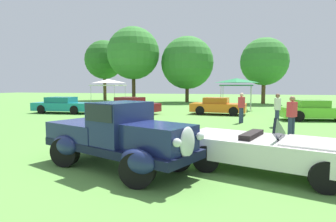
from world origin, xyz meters
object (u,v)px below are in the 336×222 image
object	(u,v)px
show_car_burgundy	(131,105)
feature_pickup_truck	(119,135)
spectator_near_truck	(292,116)
spectator_between_cars	(241,107)
canopy_tent_left_field	(108,82)
show_car_orange	(218,106)
show_car_teal	(63,105)
canopy_tent_center_field	(237,82)
show_car_lime	(313,110)
neighbor_convertible	(273,149)
spectator_by_row	(277,109)

from	to	relation	value
show_car_burgundy	feature_pickup_truck	bearing A→B (deg)	-68.63
spectator_near_truck	spectator_between_cars	distance (m)	4.67
canopy_tent_left_field	show_car_orange	bearing A→B (deg)	-25.11
show_car_teal	canopy_tent_center_field	size ratio (longest dim) A/B	1.69
show_car_teal	show_car_lime	xyz separation A→B (m)	(17.34, 0.11, -0.00)
feature_pickup_truck	show_car_teal	bearing A→B (deg)	130.41
neighbor_convertible	spectator_between_cars	size ratio (longest dim) A/B	2.69
feature_pickup_truck	spectator_by_row	world-z (taller)	feature_pickup_truck
canopy_tent_left_field	canopy_tent_center_field	size ratio (longest dim) A/B	1.03
canopy_tent_left_field	feature_pickup_truck	bearing A→B (deg)	-62.33
feature_pickup_truck	spectator_near_truck	size ratio (longest dim) A/B	2.68
spectator_between_cars	canopy_tent_center_field	size ratio (longest dim) A/B	0.62
show_car_burgundy	spectator_by_row	world-z (taller)	spectator_by_row
show_car_burgundy	canopy_tent_left_field	size ratio (longest dim) A/B	1.63
canopy_tent_left_field	show_car_teal	bearing A→B (deg)	-90.53
show_car_orange	spectator_by_row	distance (m)	6.33
show_car_orange	show_car_burgundy	bearing A→B (deg)	-170.97
show_car_orange	canopy_tent_left_field	xyz separation A→B (m)	(-11.40, 5.34, 1.82)
feature_pickup_truck	show_car_lime	distance (m)	14.07
feature_pickup_truck	neighbor_convertible	world-z (taller)	feature_pickup_truck
spectator_near_truck	spectator_between_cars	size ratio (longest dim) A/B	1.00
show_car_orange	show_car_teal	bearing A→B (deg)	-169.91
spectator_near_truck	canopy_tent_left_field	distance (m)	20.55
spectator_near_truck	feature_pickup_truck	bearing A→B (deg)	-131.44
feature_pickup_truck	neighbor_convertible	size ratio (longest dim) A/B	1.00
show_car_orange	spectator_by_row	world-z (taller)	spectator_by_row
feature_pickup_truck	show_car_burgundy	bearing A→B (deg)	111.37
neighbor_convertible	feature_pickup_truck	bearing A→B (deg)	-170.70
show_car_orange	canopy_tent_center_field	xyz separation A→B (m)	(1.17, 4.34, 1.82)
show_car_teal	canopy_tent_center_field	distance (m)	14.28
show_car_orange	canopy_tent_left_field	distance (m)	12.72
neighbor_convertible	spectator_near_truck	bearing A→B (deg)	76.91
spectator_between_cars	show_car_lime	bearing A→B (deg)	29.81
feature_pickup_truck	spectator_near_truck	xyz separation A→B (m)	(4.88, 5.53, 0.05)
canopy_tent_center_field	show_car_teal	bearing A→B (deg)	-153.22
spectator_by_row	canopy_tent_center_field	xyz separation A→B (m)	(-2.31, 9.61, 1.51)
show_car_burgundy	canopy_tent_center_field	xyz separation A→B (m)	(7.51, 5.34, 1.82)
feature_pickup_truck	spectator_near_truck	distance (m)	7.38
show_car_orange	neighbor_convertible	bearing A→B (deg)	-79.39
neighbor_convertible	show_car_teal	bearing A→B (deg)	140.75
show_car_teal	canopy_tent_left_field	xyz separation A→B (m)	(0.07, 7.38, 1.82)
neighbor_convertible	show_car_burgundy	world-z (taller)	neighbor_convertible
show_car_burgundy	canopy_tent_left_field	xyz separation A→B (m)	(-5.07, 6.35, 1.82)
show_car_teal	spectator_between_cars	distance (m)	13.36
show_car_lime	canopy_tent_center_field	size ratio (longest dim) A/B	1.52
show_car_burgundy	spectator_by_row	bearing A→B (deg)	-23.52
neighbor_convertible	show_car_burgundy	xyz separation A→B (m)	(-8.86, 12.47, 0.02)
show_car_orange	show_car_lime	bearing A→B (deg)	-18.20
spectator_between_cars	canopy_tent_center_field	distance (m)	8.81
show_car_teal	show_car_lime	bearing A→B (deg)	0.36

